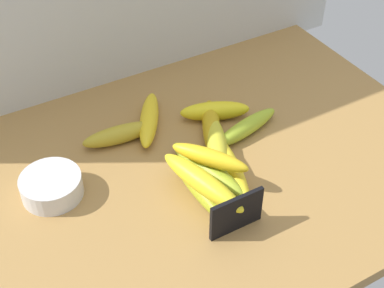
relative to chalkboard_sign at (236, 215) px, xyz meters
The scene contains 14 objects.
counter_top 18.42cm from the chalkboard_sign, 82.08° to the left, with size 110.00×76.00×3.00cm, color #A37941.
chalkboard_sign is the anchor object (origin of this frame).
fruit_bowl 36.90cm from the chalkboard_sign, 136.54° to the left, with size 12.21×12.21×4.48cm, color silver.
banana_0 33.09cm from the chalkboard_sign, 65.29° to the left, with size 16.08×4.38×4.38cm, color yellow.
banana_1 14.81cm from the chalkboard_sign, 60.40° to the left, with size 19.94×3.58×3.58cm, color yellow.
banana_2 10.64cm from the chalkboard_sign, 98.69° to the left, with size 19.90×3.36×3.36cm, color #A6B224.
banana_3 34.93cm from the chalkboard_sign, 91.08° to the left, with size 19.10×4.10×4.10cm, color yellow.
banana_4 27.86cm from the chalkboard_sign, 51.96° to the left, with size 18.53×3.73×3.73cm, color #9EB72A.
banana_5 20.90cm from the chalkboard_sign, 67.89° to the left, with size 20.07×4.37×4.37cm, color gold.
banana_6 27.68cm from the chalkboard_sign, 68.27° to the left, with size 19.08×3.96×3.96cm, color gold.
banana_7 34.50cm from the chalkboard_sign, 104.45° to the left, with size 16.70×4.09×4.09cm, color gold.
banana_8 14.89cm from the chalkboard_sign, 78.71° to the left, with size 20.49×4.35×4.35cm, color #ABC32F.
banana_9 13.89cm from the chalkboard_sign, 79.90° to the left, with size 16.45×3.59×3.59cm, color yellow.
banana_10 9.27cm from the chalkboard_sign, 102.30° to the left, with size 20.90×4.20×4.20cm, color yellow.
Camera 1 is at (-42.39, -71.44, 83.09)cm, focal length 51.42 mm.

